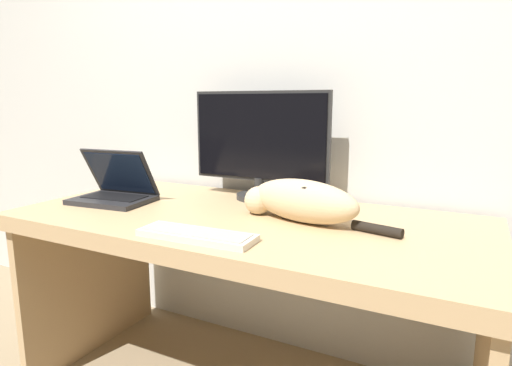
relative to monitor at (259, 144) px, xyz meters
The scene contains 6 objects.
wall_back 0.38m from the monitor, 66.55° to the left, with size 6.40×0.06×2.60m.
desk 0.48m from the monitor, 74.54° to the right, with size 1.68×0.79×0.74m.
monitor is the anchor object (origin of this frame).
laptop 0.63m from the monitor, 147.50° to the right, with size 0.33×0.25×0.21m.
external_keyboard 0.62m from the monitor, 82.10° to the right, with size 0.37×0.13×0.02m.
cat 0.41m from the monitor, 41.79° to the right, with size 0.57×0.23×0.15m.
Camera 1 is at (0.72, -0.91, 1.14)m, focal length 30.00 mm.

